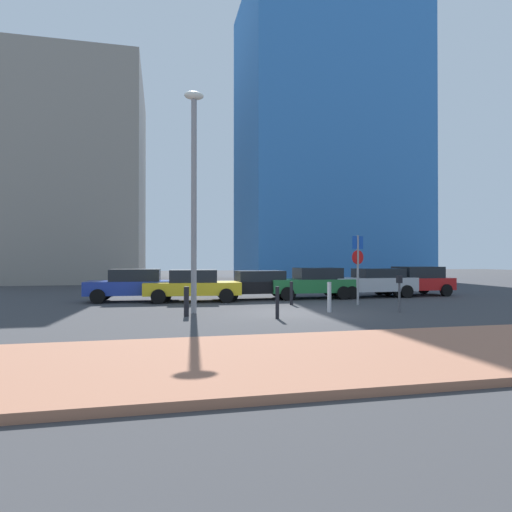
{
  "coord_description": "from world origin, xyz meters",
  "views": [
    {
      "loc": [
        -4.49,
        -14.8,
        1.92
      ],
      "look_at": [
        -0.65,
        2.36,
        2.07
      ],
      "focal_mm": 29.95,
      "sensor_mm": 36.0,
      "label": 1
    }
  ],
  "objects_px": {
    "parked_car_blue": "(134,284)",
    "traffic_bollard_far": "(186,302)",
    "parking_sign_post": "(358,261)",
    "street_lamp": "(194,184)",
    "parked_car_red": "(414,280)",
    "parked_car_black": "(257,284)",
    "parked_car_yellow": "(193,285)",
    "traffic_bollard_mid": "(291,293)",
    "traffic_bollard_edge": "(329,297)",
    "parking_meter": "(399,288)",
    "parked_car_green": "(312,282)",
    "parked_car_silver": "(372,282)",
    "traffic_bollard_near": "(277,303)"
  },
  "relations": [
    {
      "from": "parked_car_blue",
      "to": "parking_sign_post",
      "type": "height_order",
      "value": "parking_sign_post"
    },
    {
      "from": "parked_car_red",
      "to": "traffic_bollard_far",
      "type": "xyz_separation_m",
      "value": [
        -12.36,
        -5.81,
        -0.3
      ]
    },
    {
      "from": "parked_car_blue",
      "to": "street_lamp",
      "type": "distance_m",
      "value": 6.72
    },
    {
      "from": "traffic_bollard_edge",
      "to": "parked_car_green",
      "type": "bearing_deg",
      "value": 76.46
    },
    {
      "from": "parked_car_red",
      "to": "street_lamp",
      "type": "bearing_deg",
      "value": -157.3
    },
    {
      "from": "parked_car_red",
      "to": "traffic_bollard_far",
      "type": "bearing_deg",
      "value": -154.84
    },
    {
      "from": "parked_car_black",
      "to": "traffic_bollard_edge",
      "type": "relative_size",
      "value": 3.78
    },
    {
      "from": "parked_car_silver",
      "to": "traffic_bollard_edge",
      "type": "relative_size",
      "value": 4.09
    },
    {
      "from": "parked_car_yellow",
      "to": "parking_sign_post",
      "type": "distance_m",
      "value": 7.46
    },
    {
      "from": "parked_car_black",
      "to": "parked_car_yellow",
      "type": "bearing_deg",
      "value": -173.0
    },
    {
      "from": "traffic_bollard_near",
      "to": "traffic_bollard_mid",
      "type": "xyz_separation_m",
      "value": [
        1.74,
        4.03,
        -0.03
      ]
    },
    {
      "from": "parked_car_red",
      "to": "parking_meter",
      "type": "bearing_deg",
      "value": -126.45
    },
    {
      "from": "street_lamp",
      "to": "traffic_bollard_near",
      "type": "xyz_separation_m",
      "value": [
        2.54,
        -2.02,
        -4.09
      ]
    },
    {
      "from": "parked_car_yellow",
      "to": "parking_sign_post",
      "type": "relative_size",
      "value": 1.51
    },
    {
      "from": "parked_car_green",
      "to": "traffic_bollard_near",
      "type": "xyz_separation_m",
      "value": [
        -3.62,
        -6.69,
        -0.27
      ]
    },
    {
      "from": "parked_car_blue",
      "to": "parked_car_red",
      "type": "xyz_separation_m",
      "value": [
        14.41,
        0.05,
        0.03
      ]
    },
    {
      "from": "street_lamp",
      "to": "traffic_bollard_far",
      "type": "bearing_deg",
      "value": -111.73
    },
    {
      "from": "parking_sign_post",
      "to": "traffic_bollard_edge",
      "type": "relative_size",
      "value": 2.69
    },
    {
      "from": "parking_sign_post",
      "to": "street_lamp",
      "type": "distance_m",
      "value": 7.68
    },
    {
      "from": "street_lamp",
      "to": "traffic_bollard_edge",
      "type": "xyz_separation_m",
      "value": [
        4.86,
        -0.75,
        -4.07
      ]
    },
    {
      "from": "parking_sign_post",
      "to": "parking_meter",
      "type": "relative_size",
      "value": 2.19
    },
    {
      "from": "parked_car_black",
      "to": "street_lamp",
      "type": "relative_size",
      "value": 0.52
    },
    {
      "from": "parked_car_black",
      "to": "parked_car_red",
      "type": "xyz_separation_m",
      "value": [
        8.65,
        0.28,
        0.07
      ]
    },
    {
      "from": "parked_car_green",
      "to": "traffic_bollard_far",
      "type": "xyz_separation_m",
      "value": [
        -6.47,
        -5.44,
        -0.29
      ]
    },
    {
      "from": "parked_car_blue",
      "to": "traffic_bollard_far",
      "type": "height_order",
      "value": "parked_car_blue"
    },
    {
      "from": "parked_car_blue",
      "to": "parked_car_silver",
      "type": "distance_m",
      "value": 11.81
    },
    {
      "from": "parked_car_black",
      "to": "traffic_bollard_far",
      "type": "relative_size",
      "value": 4.13
    },
    {
      "from": "parked_car_blue",
      "to": "traffic_bollard_near",
      "type": "relative_size",
      "value": 4.05
    },
    {
      "from": "traffic_bollard_mid",
      "to": "parked_car_silver",
      "type": "bearing_deg",
      "value": 27.51
    },
    {
      "from": "parked_car_silver",
      "to": "traffic_bollard_edge",
      "type": "xyz_separation_m",
      "value": [
        -4.6,
        -5.46,
        -0.23
      ]
    },
    {
      "from": "parked_car_red",
      "to": "traffic_bollard_near",
      "type": "distance_m",
      "value": 11.86
    },
    {
      "from": "traffic_bollard_near",
      "to": "traffic_bollard_far",
      "type": "xyz_separation_m",
      "value": [
        -2.84,
        1.26,
        -0.02
      ]
    },
    {
      "from": "parked_car_green",
      "to": "parked_car_red",
      "type": "distance_m",
      "value": 5.91
    },
    {
      "from": "parked_car_red",
      "to": "traffic_bollard_edge",
      "type": "xyz_separation_m",
      "value": [
        -7.2,
        -5.79,
        -0.25
      ]
    },
    {
      "from": "parked_car_yellow",
      "to": "parked_car_green",
      "type": "relative_size",
      "value": 1.07
    },
    {
      "from": "street_lamp",
      "to": "traffic_bollard_mid",
      "type": "distance_m",
      "value": 6.27
    },
    {
      "from": "parked_car_green",
      "to": "traffic_bollard_edge",
      "type": "relative_size",
      "value": 3.79
    },
    {
      "from": "parked_car_red",
      "to": "traffic_bollard_edge",
      "type": "distance_m",
      "value": 9.25
    },
    {
      "from": "parked_car_blue",
      "to": "parking_meter",
      "type": "relative_size",
      "value": 3.15
    },
    {
      "from": "parked_car_blue",
      "to": "parked_car_red",
      "type": "bearing_deg",
      "value": 0.19
    },
    {
      "from": "parked_car_blue",
      "to": "traffic_bollard_far",
      "type": "bearing_deg",
      "value": -70.46
    },
    {
      "from": "parked_car_yellow",
      "to": "parked_car_silver",
      "type": "bearing_deg",
      "value": 2.06
    },
    {
      "from": "parked_car_blue",
      "to": "traffic_bollard_near",
      "type": "bearing_deg",
      "value": -55.15
    },
    {
      "from": "parked_car_blue",
      "to": "traffic_bollard_near",
      "type": "xyz_separation_m",
      "value": [
        4.89,
        -7.02,
        -0.25
      ]
    },
    {
      "from": "parked_car_blue",
      "to": "parked_car_black",
      "type": "bearing_deg",
      "value": -2.31
    },
    {
      "from": "parked_car_silver",
      "to": "parking_sign_post",
      "type": "height_order",
      "value": "parking_sign_post"
    },
    {
      "from": "parking_sign_post",
      "to": "street_lamp",
      "type": "xyz_separation_m",
      "value": [
        -7.03,
        -1.4,
        2.76
      ]
    },
    {
      "from": "parked_car_blue",
      "to": "traffic_bollard_edge",
      "type": "bearing_deg",
      "value": -38.56
    },
    {
      "from": "parked_car_blue",
      "to": "parked_car_green",
      "type": "bearing_deg",
      "value": -2.18
    },
    {
      "from": "parked_car_green",
      "to": "parking_sign_post",
      "type": "xyz_separation_m",
      "value": [
        0.87,
        -3.27,
        1.07
      ]
    }
  ]
}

